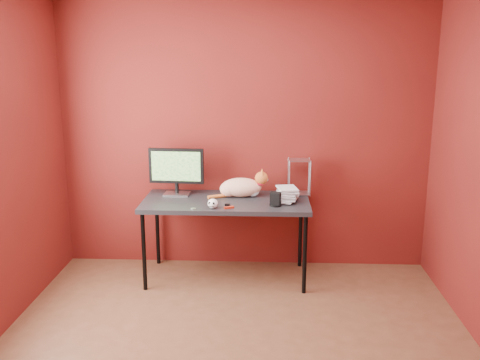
{
  "coord_description": "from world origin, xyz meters",
  "views": [
    {
      "loc": [
        0.2,
        -3.27,
        2.07
      ],
      "look_at": [
        -0.01,
        1.15,
        0.99
      ],
      "focal_mm": 40.0,
      "sensor_mm": 36.0,
      "label": 1
    }
  ],
  "objects_px": {
    "desk": "(226,205)",
    "book_stack": "(279,126)",
    "speaker": "(275,200)",
    "cat": "(241,187)",
    "skull_mug": "(213,204)",
    "monitor": "(176,169)"
  },
  "relations": [
    {
      "from": "speaker",
      "to": "desk",
      "type": "bearing_deg",
      "value": 173.35
    },
    {
      "from": "monitor",
      "to": "cat",
      "type": "distance_m",
      "value": 0.62
    },
    {
      "from": "skull_mug",
      "to": "speaker",
      "type": "bearing_deg",
      "value": 22.12
    },
    {
      "from": "monitor",
      "to": "cat",
      "type": "relative_size",
      "value": 0.93
    },
    {
      "from": "cat",
      "to": "skull_mug",
      "type": "distance_m",
      "value": 0.46
    },
    {
      "from": "desk",
      "to": "speaker",
      "type": "distance_m",
      "value": 0.49
    },
    {
      "from": "desk",
      "to": "speaker",
      "type": "height_order",
      "value": "speaker"
    },
    {
      "from": "cat",
      "to": "skull_mug",
      "type": "xyz_separation_m",
      "value": [
        -0.23,
        -0.4,
        -0.05
      ]
    },
    {
      "from": "desk",
      "to": "cat",
      "type": "bearing_deg",
      "value": 42.84
    },
    {
      "from": "speaker",
      "to": "monitor",
      "type": "bearing_deg",
      "value": 174.88
    },
    {
      "from": "cat",
      "to": "book_stack",
      "type": "relative_size",
      "value": 0.41
    },
    {
      "from": "speaker",
      "to": "skull_mug",
      "type": "bearing_deg",
      "value": -154.94
    },
    {
      "from": "cat",
      "to": "speaker",
      "type": "bearing_deg",
      "value": -44.86
    },
    {
      "from": "cat",
      "to": "book_stack",
      "type": "xyz_separation_m",
      "value": [
        0.33,
        -0.11,
        0.58
      ]
    },
    {
      "from": "desk",
      "to": "cat",
      "type": "relative_size",
      "value": 2.73
    },
    {
      "from": "skull_mug",
      "to": "desk",
      "type": "bearing_deg",
      "value": 82.01
    },
    {
      "from": "cat",
      "to": "speaker",
      "type": "relative_size",
      "value": 4.57
    },
    {
      "from": "book_stack",
      "to": "skull_mug",
      "type": "bearing_deg",
      "value": -153.17
    },
    {
      "from": "cat",
      "to": "book_stack",
      "type": "bearing_deg",
      "value": -20.16
    },
    {
      "from": "speaker",
      "to": "cat",
      "type": "bearing_deg",
      "value": 150.61
    },
    {
      "from": "speaker",
      "to": "book_stack",
      "type": "bearing_deg",
      "value": 96.09
    },
    {
      "from": "desk",
      "to": "book_stack",
      "type": "distance_m",
      "value": 0.86
    }
  ]
}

